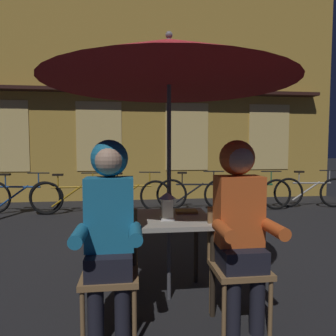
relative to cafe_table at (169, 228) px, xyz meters
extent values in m
plane|color=#232326|center=(0.00, 0.00, -0.64)|extent=(60.00, 60.00, 0.00)
cube|color=#B2AD9E|center=(0.00, 0.00, 0.08)|extent=(0.72, 0.72, 0.04)
cylinder|color=#2D2319|center=(-0.31, -0.31, -0.29)|extent=(0.04, 0.04, 0.70)
cylinder|color=#2D2319|center=(0.31, -0.31, -0.29)|extent=(0.04, 0.04, 0.70)
cylinder|color=#2D2319|center=(-0.31, 0.31, -0.29)|extent=(0.04, 0.04, 0.70)
cylinder|color=#2D2319|center=(0.31, 0.31, -0.29)|extent=(0.04, 0.04, 0.70)
cylinder|color=#4C4C51|center=(0.00, 0.00, 0.49)|extent=(0.04, 0.04, 2.25)
cone|color=maroon|center=(0.00, 0.00, 1.42)|extent=(2.10, 2.10, 0.38)
sphere|color=#4C4C51|center=(0.00, 0.00, 1.64)|extent=(0.06, 0.06, 0.06)
cube|color=white|center=(-0.03, -0.10, 0.11)|extent=(0.11, 0.11, 0.02)
cube|color=white|center=(-0.03, -0.10, 0.20)|extent=(0.09, 0.09, 0.16)
pyramid|color=white|center=(-0.03, -0.10, 0.31)|extent=(0.11, 0.11, 0.06)
cube|color=olive|center=(-0.48, -0.44, -0.21)|extent=(0.40, 0.40, 0.04)
cylinder|color=olive|center=(-0.31, -0.61, -0.43)|extent=(0.03, 0.03, 0.41)
cylinder|color=olive|center=(-0.65, -0.61, -0.43)|extent=(0.03, 0.03, 0.41)
cylinder|color=olive|center=(-0.31, -0.27, -0.43)|extent=(0.03, 0.03, 0.41)
cylinder|color=olive|center=(-0.65, -0.27, -0.43)|extent=(0.03, 0.03, 0.41)
cube|color=olive|center=(-0.48, -0.26, 0.02)|extent=(0.40, 0.03, 0.42)
cube|color=olive|center=(0.48, -0.44, -0.21)|extent=(0.40, 0.40, 0.04)
cylinder|color=olive|center=(0.65, -0.61, -0.43)|extent=(0.03, 0.03, 0.41)
cylinder|color=olive|center=(0.31, -0.61, -0.43)|extent=(0.03, 0.03, 0.41)
cylinder|color=olive|center=(0.65, -0.27, -0.43)|extent=(0.03, 0.03, 0.41)
cylinder|color=olive|center=(0.31, -0.27, -0.43)|extent=(0.03, 0.03, 0.41)
cube|color=olive|center=(0.48, -0.26, 0.02)|extent=(0.40, 0.03, 0.42)
cylinder|color=black|center=(-0.39, -0.57, -0.41)|extent=(0.11, 0.11, 0.45)
cylinder|color=black|center=(-0.57, -0.57, -0.41)|extent=(0.11, 0.11, 0.45)
cube|color=black|center=(-0.48, -0.44, -0.11)|extent=(0.32, 0.36, 0.16)
cube|color=teal|center=(-0.48, -0.40, 0.23)|extent=(0.34, 0.22, 0.52)
cylinder|color=teal|center=(-0.30, -0.62, 0.14)|extent=(0.09, 0.30, 0.09)
cylinder|color=teal|center=(-0.66, -0.62, 0.14)|extent=(0.09, 0.30, 0.09)
sphere|color=tan|center=(-0.48, -0.40, 0.62)|extent=(0.21, 0.21, 0.21)
sphere|color=teal|center=(-0.48, -0.35, 0.63)|extent=(0.27, 0.27, 0.27)
cylinder|color=black|center=(0.57, -0.57, -0.41)|extent=(0.11, 0.11, 0.45)
cylinder|color=black|center=(0.39, -0.57, -0.41)|extent=(0.11, 0.11, 0.45)
cube|color=black|center=(0.48, -0.44, -0.11)|extent=(0.32, 0.36, 0.16)
cube|color=#E05B23|center=(0.48, -0.40, 0.23)|extent=(0.34, 0.22, 0.52)
cylinder|color=#E05B23|center=(0.66, -0.62, 0.14)|extent=(0.09, 0.30, 0.09)
cylinder|color=#E05B23|center=(0.30, -0.62, 0.14)|extent=(0.09, 0.30, 0.09)
sphere|color=tan|center=(0.48, -0.40, 0.62)|extent=(0.21, 0.21, 0.21)
sphere|color=#E05B23|center=(0.48, -0.35, 0.63)|extent=(0.27, 0.27, 0.27)
cube|color=gold|center=(0.00, 5.40, 2.46)|extent=(10.00, 0.60, 6.20)
cube|color=#F4D17A|center=(-3.30, 5.09, 0.96)|extent=(1.10, 0.02, 1.70)
cube|color=#F4D17A|center=(-1.10, 5.09, 0.96)|extent=(1.10, 0.02, 1.70)
cube|color=#F4D17A|center=(1.10, 5.09, 0.96)|extent=(1.10, 0.02, 1.70)
cube|color=#F4D17A|center=(3.30, 5.09, 0.96)|extent=(1.10, 0.02, 1.70)
cube|color=#331914|center=(0.00, 4.95, 2.06)|extent=(9.00, 0.36, 0.08)
torus|color=black|center=(-2.04, 3.70, -0.31)|extent=(0.66, 0.15, 0.66)
cylinder|color=#1E4C93|center=(-2.54, 3.77, -0.09)|extent=(0.83, 0.16, 0.04)
cylinder|color=#1E4C93|center=(-2.66, 3.79, -0.28)|extent=(0.60, 0.13, 0.44)
cylinder|color=#1E4C93|center=(-2.83, 3.81, 0.03)|extent=(0.02, 0.02, 0.24)
cube|color=black|center=(-2.83, 3.81, 0.16)|extent=(0.21, 0.11, 0.04)
cylinder|color=#1E4C93|center=(-2.16, 3.71, 0.05)|extent=(0.02, 0.02, 0.28)
cylinder|color=black|center=(-2.16, 3.71, 0.19)|extent=(0.44, 0.09, 0.02)
torus|color=black|center=(-0.96, 3.60, -0.31)|extent=(0.66, 0.06, 0.66)
torus|color=black|center=(-1.98, 3.61, -0.31)|extent=(0.66, 0.06, 0.66)
cylinder|color=#B78419|center=(-1.47, 3.60, -0.09)|extent=(0.84, 0.04, 0.04)
cylinder|color=#B78419|center=(-1.60, 3.60, -0.28)|extent=(0.61, 0.04, 0.44)
cylinder|color=#B78419|center=(-1.76, 3.60, 0.03)|extent=(0.02, 0.02, 0.24)
cube|color=black|center=(-1.76, 3.60, 0.16)|extent=(0.20, 0.08, 0.04)
cylinder|color=#B78419|center=(-1.09, 3.60, 0.05)|extent=(0.02, 0.02, 0.28)
cylinder|color=black|center=(-1.09, 3.60, 0.19)|extent=(0.44, 0.03, 0.02)
torus|color=black|center=(0.18, 3.62, -0.31)|extent=(0.66, 0.16, 0.66)
torus|color=black|center=(-0.83, 3.79, -0.31)|extent=(0.66, 0.16, 0.66)
cylinder|color=#B78419|center=(-0.32, 3.70, -0.09)|extent=(0.83, 0.18, 0.04)
cylinder|color=#B78419|center=(-0.45, 3.72, -0.28)|extent=(0.60, 0.14, 0.44)
cylinder|color=#B78419|center=(-0.61, 3.75, 0.03)|extent=(0.02, 0.02, 0.24)
cube|color=black|center=(-0.61, 3.75, 0.16)|extent=(0.21, 0.11, 0.04)
cylinder|color=#B78419|center=(0.06, 3.64, 0.05)|extent=(0.02, 0.02, 0.28)
cylinder|color=black|center=(0.06, 3.64, 0.19)|extent=(0.44, 0.10, 0.02)
torus|color=black|center=(1.55, 3.67, -0.31)|extent=(0.66, 0.13, 0.66)
torus|color=black|center=(0.53, 3.80, -0.31)|extent=(0.66, 0.13, 0.66)
cylinder|color=black|center=(1.04, 3.74, -0.09)|extent=(0.83, 0.14, 0.04)
cylinder|color=black|center=(0.92, 3.75, -0.28)|extent=(0.61, 0.11, 0.44)
cylinder|color=black|center=(0.76, 3.77, 0.03)|extent=(0.02, 0.02, 0.24)
cube|color=black|center=(0.76, 3.77, 0.16)|extent=(0.21, 0.10, 0.04)
cylinder|color=black|center=(1.42, 3.69, 0.05)|extent=(0.02, 0.02, 0.28)
cylinder|color=black|center=(1.42, 3.69, 0.19)|extent=(0.44, 0.08, 0.02)
torus|color=black|center=(2.76, 3.53, -0.31)|extent=(0.66, 0.08, 0.66)
torus|color=black|center=(1.74, 3.57, -0.31)|extent=(0.66, 0.08, 0.66)
cylinder|color=#236B3D|center=(2.25, 3.55, -0.09)|extent=(0.84, 0.07, 0.04)
cylinder|color=#236B3D|center=(2.13, 3.56, -0.28)|extent=(0.61, 0.06, 0.44)
cylinder|color=#236B3D|center=(1.97, 3.57, 0.03)|extent=(0.02, 0.02, 0.24)
cube|color=black|center=(1.97, 3.57, 0.16)|extent=(0.20, 0.09, 0.04)
cylinder|color=#236B3D|center=(2.64, 3.54, 0.05)|extent=(0.02, 0.02, 0.28)
cylinder|color=black|center=(2.64, 3.54, 0.19)|extent=(0.44, 0.04, 0.02)
torus|color=black|center=(4.16, 3.61, -0.31)|extent=(0.66, 0.13, 0.66)
torus|color=black|center=(3.15, 3.74, -0.31)|extent=(0.66, 0.13, 0.66)
cylinder|color=#ADA89E|center=(3.65, 3.67, -0.09)|extent=(0.83, 0.14, 0.04)
cylinder|color=#ADA89E|center=(3.53, 3.69, -0.28)|extent=(0.61, 0.11, 0.44)
cylinder|color=#ADA89E|center=(3.37, 3.71, 0.03)|extent=(0.02, 0.02, 0.24)
cube|color=black|center=(3.37, 3.71, 0.16)|extent=(0.21, 0.11, 0.04)
cylinder|color=#ADA89E|center=(4.04, 3.62, 0.05)|extent=(0.02, 0.02, 0.28)
cylinder|color=black|center=(4.04, 3.62, 0.19)|extent=(0.44, 0.08, 0.02)
cube|color=olive|center=(0.18, 0.14, 0.11)|extent=(0.21, 0.16, 0.02)
camera|label=1|loc=(-0.33, -2.59, 0.71)|focal=32.53mm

